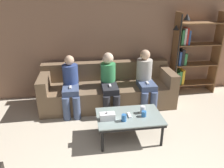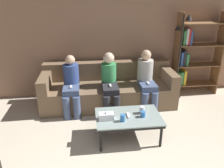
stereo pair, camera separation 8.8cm
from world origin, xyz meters
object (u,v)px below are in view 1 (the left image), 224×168
(cup_near_right, at_px, (143,109))
(seated_person_mid_right, at_px, (145,78))
(bookshelf, at_px, (190,55))
(seated_person_mid_left, at_px, (109,81))
(tissue_box, at_px, (107,116))
(standing_lamp, at_px, (179,48))
(cup_far_center, at_px, (144,114))
(game_remote, at_px, (129,115))
(coffee_table, at_px, (129,118))
(seated_person_left_end, at_px, (71,84))
(couch, at_px, (108,89))
(cup_near_left, at_px, (124,118))

(cup_near_right, bearing_deg, seated_person_mid_right, 71.83)
(bookshelf, bearing_deg, seated_person_mid_left, -163.84)
(tissue_box, distance_m, bookshelf, 2.54)
(standing_lamp, bearing_deg, bookshelf, 23.30)
(cup_far_center, relative_size, tissue_box, 0.39)
(tissue_box, relative_size, game_remote, 1.47)
(coffee_table, bearing_deg, seated_person_left_end, 132.15)
(game_remote, distance_m, seated_person_mid_left, 1.00)
(coffee_table, distance_m, bookshelf, 2.27)
(tissue_box, distance_m, seated_person_mid_left, 1.04)
(coffee_table, distance_m, tissue_box, 0.35)
(coffee_table, height_order, seated_person_mid_right, seated_person_mid_right)
(bookshelf, bearing_deg, seated_person_left_end, -168.45)
(couch, distance_m, cup_near_left, 1.35)
(bookshelf, xyz_separation_m, seated_person_mid_right, (-1.11, -0.50, -0.27))
(game_remote, relative_size, seated_person_mid_left, 0.14)
(seated_person_left_end, bearing_deg, game_remote, -47.85)
(tissue_box, bearing_deg, bookshelf, 38.09)
(bookshelf, height_order, seated_person_mid_left, bookshelf)
(coffee_table, xyz_separation_m, standing_lamp, (1.31, 1.35, 0.71))
(cup_far_center, bearing_deg, seated_person_mid_left, 111.00)
(coffee_table, xyz_separation_m, seated_person_left_end, (-0.89, 0.98, 0.20))
(seated_person_mid_left, bearing_deg, coffee_table, -79.54)
(cup_far_center, height_order, tissue_box, tissue_box)
(standing_lamp, bearing_deg, cup_near_right, -130.05)
(seated_person_mid_left, relative_size, seated_person_mid_right, 0.97)
(cup_near_right, relative_size, tissue_box, 0.51)
(tissue_box, bearing_deg, cup_near_left, -17.82)
(cup_far_center, relative_size, standing_lamp, 0.05)
(coffee_table, distance_m, seated_person_left_end, 1.34)
(game_remote, bearing_deg, standing_lamp, 45.94)
(seated_person_left_end, relative_size, seated_person_mid_right, 0.95)
(couch, relative_size, cup_near_right, 23.05)
(seated_person_mid_left, bearing_deg, cup_near_right, -66.22)
(cup_near_right, xyz_separation_m, seated_person_mid_left, (-0.40, 0.91, 0.12))
(cup_far_center, xyz_separation_m, seated_person_mid_right, (0.32, 1.04, 0.15))
(couch, height_order, seated_person_mid_left, seated_person_mid_left)
(couch, height_order, seated_person_left_end, seated_person_left_end)
(cup_far_center, relative_size, seated_person_left_end, 0.08)
(tissue_box, height_order, bookshelf, bookshelf)
(cup_near_right, relative_size, seated_person_mid_left, 0.10)
(coffee_table, relative_size, seated_person_mid_right, 0.88)
(game_remote, bearing_deg, seated_person_mid_left, 100.46)
(seated_person_mid_right, bearing_deg, game_remote, -118.00)
(cup_far_center, relative_size, game_remote, 0.57)
(game_remote, distance_m, seated_person_left_end, 1.33)
(game_remote, bearing_deg, coffee_table, 86.42)
(tissue_box, bearing_deg, seated_person_mid_left, 81.19)
(cup_far_center, bearing_deg, tissue_box, -179.31)
(couch, distance_m, cup_near_right, 1.23)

